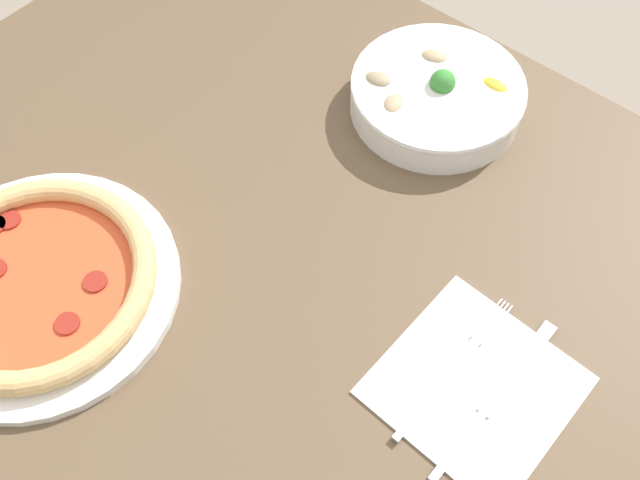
{
  "coord_description": "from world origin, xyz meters",
  "views": [
    {
      "loc": [
        0.33,
        -0.22,
        1.43
      ],
      "look_at": [
        0.06,
        0.1,
        0.76
      ],
      "focal_mm": 40.0,
      "sensor_mm": 36.0,
      "label": 1
    }
  ],
  "objects_px": {
    "pizza": "(36,282)",
    "knife": "(490,405)",
    "fork": "(453,369)",
    "bowl": "(437,93)"
  },
  "relations": [
    {
      "from": "pizza",
      "to": "knife",
      "type": "bearing_deg",
      "value": 24.45
    },
    {
      "from": "fork",
      "to": "bowl",
      "type": "bearing_deg",
      "value": 38.96
    },
    {
      "from": "bowl",
      "to": "knife",
      "type": "xyz_separation_m",
      "value": [
        0.27,
        -0.29,
        -0.02
      ]
    },
    {
      "from": "fork",
      "to": "knife",
      "type": "xyz_separation_m",
      "value": [
        0.05,
        -0.01,
        -0.0
      ]
    },
    {
      "from": "pizza",
      "to": "knife",
      "type": "height_order",
      "value": "pizza"
    },
    {
      "from": "pizza",
      "to": "bowl",
      "type": "distance_m",
      "value": 0.52
    },
    {
      "from": "fork",
      "to": "pizza",
      "type": "bearing_deg",
      "value": 118.99
    },
    {
      "from": "pizza",
      "to": "bowl",
      "type": "xyz_separation_m",
      "value": [
        0.18,
        0.49,
        0.01
      ]
    },
    {
      "from": "pizza",
      "to": "bowl",
      "type": "relative_size",
      "value": 1.38
    },
    {
      "from": "knife",
      "to": "bowl",
      "type": "bearing_deg",
      "value": 43.91
    }
  ]
}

